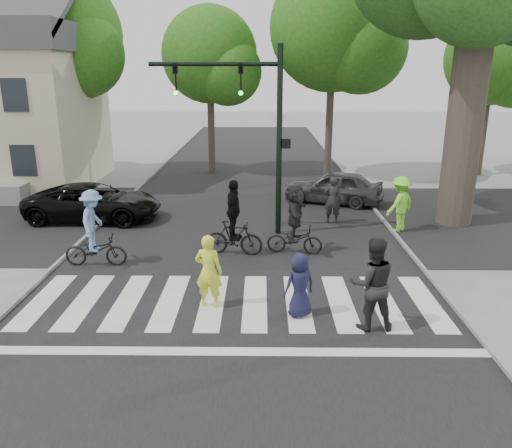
{
  "coord_description": "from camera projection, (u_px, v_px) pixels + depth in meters",
  "views": [
    {
      "loc": [
        0.64,
        -9.66,
        5.16
      ],
      "look_at": [
        0.5,
        3.0,
        1.3
      ],
      "focal_mm": 35.0,
      "sensor_mm": 36.0,
      "label": 1
    }
  ],
  "objects": [
    {
      "name": "curb_left",
      "position": [
        79.0,
        243.0,
        15.57
      ],
      "size": [
        0.1,
        70.0,
        0.1
      ],
      "primitive_type": "cube",
      "color": "gray",
      "rests_on": "ground"
    },
    {
      "name": "car_grey",
      "position": [
        334.0,
        187.0,
        20.36
      ],
      "size": [
        4.26,
        2.87,
        1.35
      ],
      "primitive_type": "imported",
      "rotation": [
        0.0,
        0.0,
        -1.93
      ],
      "color": "#34343A",
      "rests_on": "ground"
    },
    {
      "name": "bg_tree_3",
      "position": [
        340.0,
        32.0,
        23.28
      ],
      "size": [
        6.3,
        6.0,
        10.2
      ],
      "color": "brown",
      "rests_on": "ground"
    },
    {
      "name": "bystander_dark",
      "position": [
        333.0,
        200.0,
        17.59
      ],
      "size": [
        0.67,
        0.49,
        1.68
      ],
      "primitive_type": "imported",
      "rotation": [
        0.0,
        0.0,
        2.98
      ],
      "color": "#222325",
      "rests_on": "ground"
    },
    {
      "name": "bg_tree_2",
      "position": [
        214.0,
        59.0,
        24.98
      ],
      "size": [
        5.04,
        4.8,
        8.4
      ],
      "color": "brown",
      "rests_on": "ground"
    },
    {
      "name": "curb_right",
      "position": [
        403.0,
        244.0,
        15.46
      ],
      "size": [
        0.1,
        70.0,
        0.1
      ],
      "primitive_type": "cube",
      "color": "gray",
      "rests_on": "ground"
    },
    {
      "name": "bg_tree_4",
      "position": [
        498.0,
        62.0,
        24.4
      ],
      "size": [
        4.83,
        4.6,
        8.15
      ],
      "color": "brown",
      "rests_on": "ground"
    },
    {
      "name": "bg_tree_1",
      "position": [
        66.0,
        39.0,
        23.71
      ],
      "size": [
        6.09,
        5.8,
        9.8
      ],
      "color": "brown",
      "rests_on": "ground"
    },
    {
      "name": "bystander_hivis",
      "position": [
        400.0,
        204.0,
        16.69
      ],
      "size": [
        1.38,
        1.31,
        1.88
      ],
      "primitive_type": "imported",
      "rotation": [
        0.0,
        0.0,
        3.82
      ],
      "color": "#86FF37",
      "rests_on": "ground"
    },
    {
      "name": "road_cross",
      "position": [
        244.0,
        218.0,
        18.4
      ],
      "size": [
        70.0,
        10.0,
        0.01
      ],
      "primitive_type": "cube",
      "color": "black",
      "rests_on": "ground"
    },
    {
      "name": "car_suv",
      "position": [
        94.0,
        202.0,
        18.0
      ],
      "size": [
        4.83,
        2.37,
        1.32
      ],
      "primitive_type": "imported",
      "rotation": [
        0.0,
        0.0,
        1.53
      ],
      "color": "black",
      "rests_on": "ground"
    },
    {
      "name": "house",
      "position": [
        1.0,
        103.0,
        23.13
      ],
      "size": [
        8.4,
        8.1,
        8.82
      ],
      "color": "beige",
      "rests_on": "ground"
    },
    {
      "name": "road_stem",
      "position": [
        241.0,
        245.0,
        15.53
      ],
      "size": [
        10.0,
        70.0,
        0.01
      ],
      "primitive_type": "cube",
      "color": "black",
      "rests_on": "ground"
    },
    {
      "name": "cyclist_mid",
      "position": [
        234.0,
        225.0,
        14.49
      ],
      "size": [
        1.77,
        1.1,
        2.24
      ],
      "color": "black",
      "rests_on": "ground"
    },
    {
      "name": "cyclist_right",
      "position": [
        295.0,
        223.0,
        14.58
      ],
      "size": [
        1.71,
        1.58,
        2.07
      ],
      "color": "black",
      "rests_on": "ground"
    },
    {
      "name": "traffic_signal",
      "position": [
        252.0,
        114.0,
        15.54
      ],
      "size": [
        4.45,
        0.29,
        6.0
      ],
      "color": "black",
      "rests_on": "ground"
    },
    {
      "name": "cyclist_left",
      "position": [
        94.0,
        234.0,
        13.63
      ],
      "size": [
        1.7,
        1.11,
        2.15
      ],
      "color": "black",
      "rests_on": "ground"
    },
    {
      "name": "pedestrian_child",
      "position": [
        300.0,
        285.0,
        10.84
      ],
      "size": [
        0.84,
        0.71,
        1.45
      ],
      "primitive_type": "imported",
      "rotation": [
        0.0,
        0.0,
        3.57
      ],
      "color": "#1B1B3A",
      "rests_on": "ground"
    },
    {
      "name": "crosswalk",
      "position": [
        233.0,
        308.0,
        11.38
      ],
      "size": [
        10.0,
        3.85,
        0.01
      ],
      "color": "silver",
      "rests_on": "ground"
    },
    {
      "name": "pedestrian_adult",
      "position": [
        372.0,
        284.0,
        10.23
      ],
      "size": [
        1.0,
        0.8,
        2.0
      ],
      "primitive_type": "imported",
      "rotation": [
        0.0,
        0.0,
        3.18
      ],
      "color": "#222325",
      "rests_on": "ground"
    },
    {
      "name": "pedestrian_woman",
      "position": [
        209.0,
        271.0,
        11.22
      ],
      "size": [
        0.71,
        0.55,
        1.73
      ],
      "primitive_type": "imported",
      "rotation": [
        0.0,
        0.0,
        2.92
      ],
      "color": "yellow",
      "rests_on": "ground"
    },
    {
      "name": "ground",
      "position": [
        231.0,
        322.0,
        10.75
      ],
      "size": [
        120.0,
        120.0,
        0.0
      ],
      "primitive_type": "plane",
      "color": "gray",
      "rests_on": "ground"
    }
  ]
}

